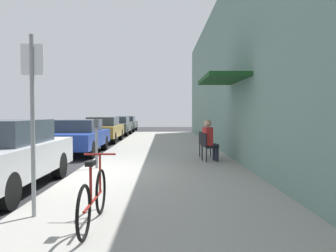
# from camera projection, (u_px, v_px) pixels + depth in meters

# --- Properties ---
(ground_plane) EXTENTS (60.00, 60.00, 0.00)m
(ground_plane) POSITION_uv_depth(u_px,v_px,m) (75.00, 176.00, 8.50)
(ground_plane) COLOR #2D2D30
(sidewalk_slab) EXTENTS (4.50, 32.00, 0.12)m
(sidewalk_slab) POSITION_uv_depth(u_px,v_px,m) (163.00, 162.00, 10.52)
(sidewalk_slab) COLOR #9E9B93
(sidewalk_slab) RESTS_ON ground_plane
(building_facade) EXTENTS (1.40, 32.00, 6.35)m
(building_facade) POSITION_uv_depth(u_px,v_px,m) (240.00, 63.00, 10.43)
(building_facade) COLOR gray
(building_facade) RESTS_ON ground_plane
(parked_car_0) EXTENTS (1.80, 4.40, 1.46)m
(parked_car_0) POSITION_uv_depth(u_px,v_px,m) (0.00, 155.00, 6.87)
(parked_car_0) COLOR #B7B7BC
(parked_car_0) RESTS_ON ground_plane
(parked_car_1) EXTENTS (1.80, 4.40, 1.35)m
(parked_car_1) POSITION_uv_depth(u_px,v_px,m) (78.00, 136.00, 13.13)
(parked_car_1) COLOR navy
(parked_car_1) RESTS_ON ground_plane
(parked_car_2) EXTENTS (1.80, 4.40, 1.38)m
(parked_car_2) POSITION_uv_depth(u_px,v_px,m) (103.00, 129.00, 18.52)
(parked_car_2) COLOR #A58433
(parked_car_2) RESTS_ON ground_plane
(parked_car_3) EXTENTS (1.80, 4.40, 1.34)m
(parked_car_3) POSITION_uv_depth(u_px,v_px,m) (118.00, 125.00, 24.30)
(parked_car_3) COLOR #47514C
(parked_car_3) RESTS_ON ground_plane
(parked_car_4) EXTENTS (1.80, 4.40, 1.32)m
(parked_car_4) POSITION_uv_depth(u_px,v_px,m) (126.00, 123.00, 29.59)
(parked_car_4) COLOR #47514C
(parked_car_4) RESTS_ON ground_plane
(parking_meter) EXTENTS (0.12, 0.10, 1.32)m
(parking_meter) POSITION_uv_depth(u_px,v_px,m) (96.00, 140.00, 9.02)
(parking_meter) COLOR slate
(parking_meter) RESTS_ON sidewalk_slab
(street_sign) EXTENTS (0.32, 0.06, 2.60)m
(street_sign) POSITION_uv_depth(u_px,v_px,m) (33.00, 111.00, 4.76)
(street_sign) COLOR gray
(street_sign) RESTS_ON sidewalk_slab
(bicycle_0) EXTENTS (0.46, 1.71, 0.90)m
(bicycle_0) POSITION_uv_depth(u_px,v_px,m) (93.00, 198.00, 4.42)
(bicycle_0) COLOR black
(bicycle_0) RESTS_ON sidewalk_slab
(cafe_chair_0) EXTENTS (0.53, 0.53, 0.87)m
(cafe_chair_0) POSITION_uv_depth(u_px,v_px,m) (208.00, 145.00, 10.31)
(cafe_chair_0) COLOR black
(cafe_chair_0) RESTS_ON sidewalk_slab
(seated_patron_0) EXTENTS (0.49, 0.44, 1.29)m
(seated_patron_0) POSITION_uv_depth(u_px,v_px,m) (209.00, 139.00, 10.32)
(seated_patron_0) COLOR #232838
(seated_patron_0) RESTS_ON sidewalk_slab
(cafe_chair_1) EXTENTS (0.48, 0.48, 0.87)m
(cafe_chair_1) POSITION_uv_depth(u_px,v_px,m) (204.00, 142.00, 11.21)
(cafe_chair_1) COLOR black
(cafe_chair_1) RESTS_ON sidewalk_slab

